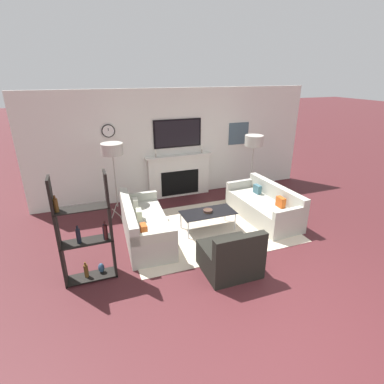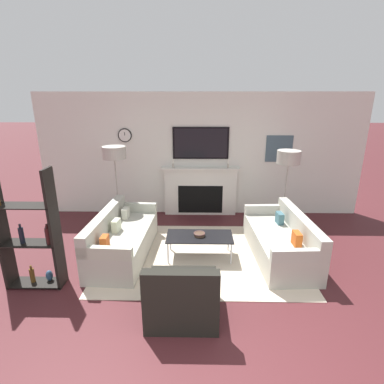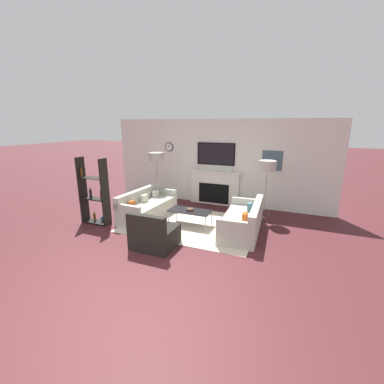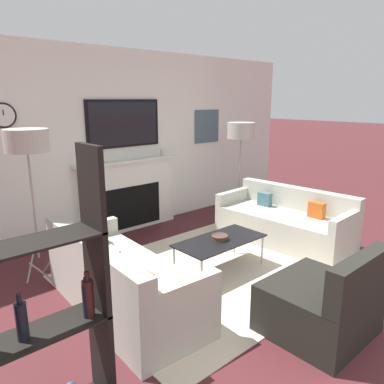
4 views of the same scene
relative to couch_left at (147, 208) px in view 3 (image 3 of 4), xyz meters
name	(u,v)px [view 3 (image 3 of 4)]	position (x,y,z in m)	size (l,w,h in m)	color
ground_plane	(122,287)	(1.34, -2.91, -0.29)	(60.00, 60.00, 0.00)	#481D20
fireplace_wall	(216,167)	(1.35, 2.02, 0.93)	(7.18, 0.28, 2.70)	white
area_rug	(192,224)	(1.34, 0.00, -0.28)	(3.31, 2.41, 0.01)	beige
couch_left	(147,208)	(0.00, 0.00, 0.00)	(0.88, 1.92, 0.77)	#B4B2A4
couch_right	(243,222)	(2.69, 0.00, -0.01)	(0.91, 1.90, 0.75)	#B4B2A4
armchair	(154,235)	(1.10, -1.48, -0.02)	(0.86, 0.80, 0.81)	black
coffee_table	(190,211)	(1.31, -0.04, 0.08)	(1.10, 0.53, 0.39)	black
decorative_bowl	(190,209)	(1.31, -0.04, 0.14)	(0.19, 0.19, 0.06)	#493426
floor_lamp_left	(156,157)	(-0.34, 1.16, 1.26)	(0.45, 0.45, 1.69)	#9E998E
floor_lamp_right	(268,166)	(3.03, 1.16, 1.18)	(0.45, 0.45, 1.62)	#9E998E
shelf_unit	(94,194)	(-1.03, -0.86, 0.50)	(0.78, 0.28, 1.73)	black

